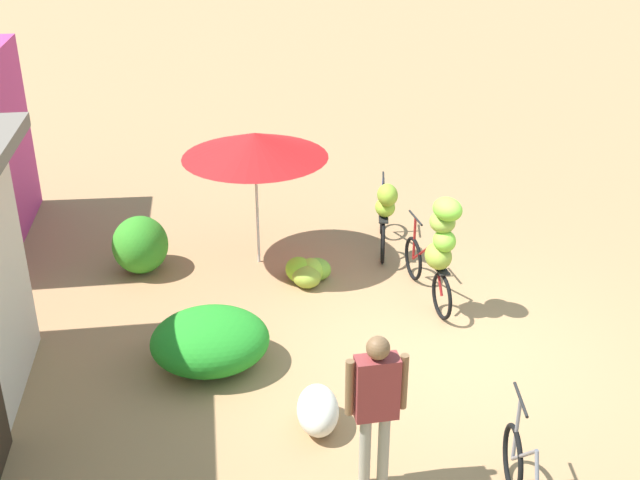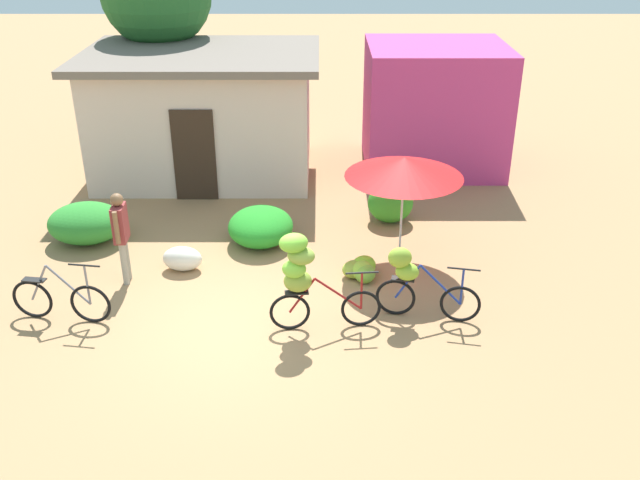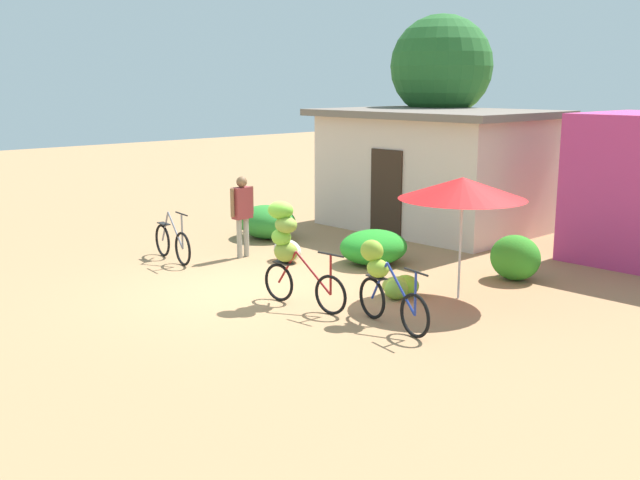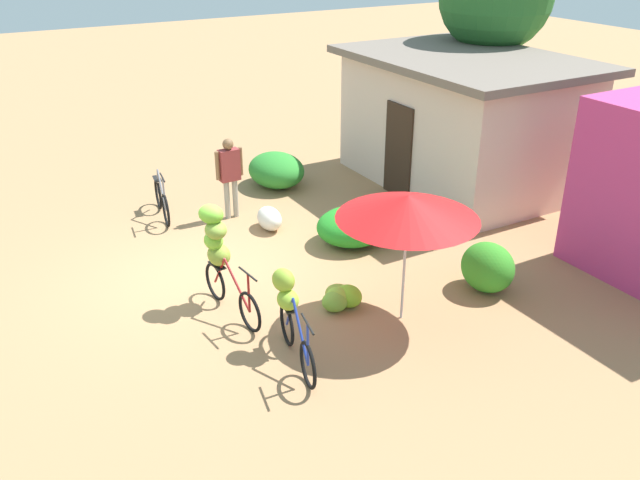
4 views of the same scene
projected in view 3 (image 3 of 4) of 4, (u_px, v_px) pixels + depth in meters
ground_plane at (259, 290)px, 12.71m from camera, size 60.00×60.00×0.00m
building_low at (434, 169)px, 17.91m from camera, size 5.30×3.85×2.84m
tree_behind_building at (441, 67)px, 19.48m from camera, size 2.66×2.66×5.21m
hedge_bush_front_left at (267, 222)px, 16.90m from camera, size 1.45×1.20×0.75m
hedge_bush_front_right at (374, 247)px, 14.50m from camera, size 1.24×1.39×0.67m
hedge_bush_mid at (515, 258)px, 13.31m from camera, size 0.92×0.80×0.81m
market_umbrella at (462, 188)px, 11.86m from camera, size 2.05×2.05×2.00m
bicycle_leftmost at (172, 243)px, 14.73m from camera, size 1.61×0.29×1.03m
bicycle_near_pile at (288, 244)px, 11.75m from camera, size 1.72×0.45×1.64m
bicycle_center_loaded at (382, 277)px, 10.83m from camera, size 1.62×0.40×1.22m
banana_pile_on_ground at (399, 287)px, 12.29m from camera, size 0.73×0.78×0.36m
produce_sack at (287, 250)px, 14.72m from camera, size 0.73×0.49×0.44m
person_vendor at (242, 208)px, 14.92m from camera, size 0.22×0.58×1.64m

